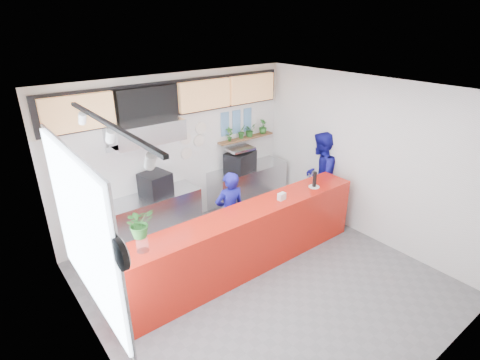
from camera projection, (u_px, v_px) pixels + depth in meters
floor at (262, 280)px, 6.06m from camera, size 5.00×5.00×0.00m
ceiling at (267, 93)px, 4.86m from camera, size 5.00×5.00×0.00m
wall_back at (179, 152)px, 7.26m from camera, size 5.00×0.00×5.00m
wall_left at (91, 260)px, 4.05m from camera, size 0.00×5.00×5.00m
wall_right at (366, 160)px, 6.87m from camera, size 0.00×5.00×5.00m
service_counter at (246, 240)px, 6.13m from camera, size 4.50×0.60×1.10m
cream_band at (175, 95)px, 6.81m from camera, size 5.00×0.02×0.80m
prep_bench at (153, 218)px, 7.02m from camera, size 1.80×0.60×0.90m
panini_oven at (155, 184)px, 6.82m from camera, size 0.55×0.55×0.42m
extraction_hood at (145, 131)px, 6.30m from camera, size 1.20×0.70×0.35m
hood_lip at (146, 142)px, 6.38m from camera, size 1.20×0.69×0.31m
right_bench at (248, 186)px, 8.32m from camera, size 1.80×0.60×0.90m
espresso_machine at (240, 161)px, 7.93m from camera, size 0.73×0.62×0.40m
espresso_tray at (240, 149)px, 7.82m from camera, size 0.57×0.40×0.05m
herb_shelf at (246, 138)px, 8.10m from camera, size 1.40×0.18×0.04m
menu_board_far_left at (79, 113)px, 5.77m from camera, size 1.10×0.10×0.55m
menu_board_mid_left at (148, 103)px, 6.42m from camera, size 1.10×0.10×0.55m
menu_board_mid_right at (205, 95)px, 7.08m from camera, size 1.10×0.10×0.55m
menu_board_far_right at (252, 88)px, 7.73m from camera, size 1.10×0.10×0.55m
soffit at (176, 98)px, 6.81m from camera, size 4.80×0.04×0.65m
window_pane at (82, 232)px, 4.20m from camera, size 0.04×2.20×1.90m
window_frame at (84, 231)px, 4.21m from camera, size 0.03×2.30×2.00m
wall_clock_rim at (120, 254)px, 3.20m from camera, size 0.05×0.30×0.30m
wall_clock_face at (124, 253)px, 3.22m from camera, size 0.02×0.26×0.26m
track_rail at (109, 124)px, 3.70m from camera, size 0.05×2.40×0.04m
dec_plate_a at (186, 139)px, 7.23m from camera, size 0.24×0.03×0.24m
dec_plate_b at (199, 141)px, 7.44m from camera, size 0.24×0.03×0.24m
dec_plate_c at (187, 153)px, 7.35m from camera, size 0.24×0.03×0.24m
dec_plate_d at (201, 128)px, 7.36m from camera, size 0.24×0.03×0.24m
photo_frame_a at (225, 118)px, 7.67m from camera, size 0.20×0.02×0.25m
photo_frame_b at (236, 116)px, 7.84m from camera, size 0.20×0.02×0.25m
photo_frame_c at (248, 114)px, 8.01m from camera, size 0.20×0.02×0.25m
photo_frame_d at (225, 130)px, 7.77m from camera, size 0.20×0.02×0.25m
photo_frame_e at (236, 128)px, 7.94m from camera, size 0.20×0.02×0.25m
photo_frame_f at (247, 125)px, 8.11m from camera, size 0.20×0.02×0.25m
staff_center at (230, 212)px, 6.60m from camera, size 0.61×0.46×1.51m
staff_right at (319, 175)px, 7.75m from camera, size 1.06×0.94×1.82m
herb_a at (229, 134)px, 7.77m from camera, size 0.18×0.14×0.30m
herb_b at (242, 132)px, 7.96m from camera, size 0.18×0.15×0.30m
herb_c at (250, 130)px, 8.08m from camera, size 0.30×0.27×0.29m
herb_d at (263, 126)px, 8.30m from camera, size 0.22×0.21×0.31m
glass_vase at (142, 244)px, 4.86m from camera, size 0.21×0.21×0.20m
basil_vase at (140, 223)px, 4.74m from camera, size 0.36×0.32×0.40m
napkin_holder at (282, 196)px, 6.24m from camera, size 0.14×0.10×0.12m
white_plate at (314, 187)px, 6.72m from camera, size 0.20×0.20×0.01m
pepper_mill at (315, 179)px, 6.67m from camera, size 0.08×0.08×0.28m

